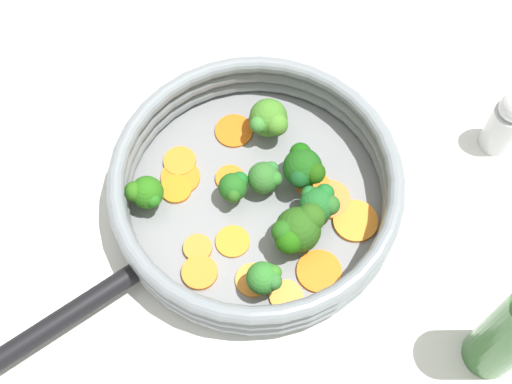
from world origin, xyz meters
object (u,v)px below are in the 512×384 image
carrot_slice_3 (180,161)px  carrot_slice_1 (198,248)px  broccoli_floret_4 (319,203)px  oil_bottle (512,333)px  carrot_slice_8 (230,178)px  carrot_slice_10 (200,272)px  carrot_slice_0 (329,200)px  broccoli_floret_5 (265,278)px  carrot_slice_6 (181,177)px  broccoli_floret_1 (298,230)px  skillet (256,201)px  carrot_slice_4 (248,280)px  carrot_slice_13 (355,221)px  broccoli_floret_6 (269,120)px  carrot_slice_11 (176,189)px  broccoli_floret_0 (234,188)px  carrot_slice_7 (234,131)px  carrot_slice_5 (233,242)px  broccoli_floret_2 (303,168)px  broccoli_floret_7 (265,178)px  carrot_slice_2 (313,184)px  salt_shaker (506,122)px  broccoli_floret_3 (146,193)px  carrot_slice_9 (319,271)px  carrot_slice_12 (286,296)px

carrot_slice_3 → carrot_slice_1: bearing=14.8°
broccoli_floret_4 → oil_bottle: 0.22m
carrot_slice_8 → carrot_slice_10: 0.11m
carrot_slice_0 → carrot_slice_3: bearing=-104.5°
broccoli_floret_5 → carrot_slice_1: bearing=-120.0°
carrot_slice_6 → carrot_slice_1: bearing=16.7°
broccoli_floret_1 → oil_bottle: 0.22m
skillet → broccoli_floret_4: broccoli_floret_4 is taller
carrot_slice_6 → broccoli_floret_5: (0.12, 0.09, 0.03)m
carrot_slice_1 → broccoli_floret_5: size_ratio=0.64×
carrot_slice_4 → carrot_slice_13: 0.13m
broccoli_floret_5 → broccoli_floret_6: 0.18m
carrot_slice_11 → broccoli_floret_0: broccoli_floret_0 is taller
carrot_slice_7 → broccoli_floret_6: size_ratio=0.88×
carrot_slice_1 → carrot_slice_5: 0.04m
broccoli_floret_2 → broccoli_floret_7: broccoli_floret_2 is taller
carrot_slice_1 → carrot_slice_2: same height
broccoli_floret_7 → carrot_slice_5: bearing=-26.3°
carrot_slice_11 → broccoli_floret_2: size_ratio=0.62×
carrot_slice_3 → broccoli_floret_1: (0.09, 0.13, 0.03)m
carrot_slice_1 → carrot_slice_10: (0.03, 0.00, 0.00)m
carrot_slice_0 → broccoli_floret_0: (-0.00, -0.10, 0.02)m
carrot_slice_4 → broccoli_floret_2: bearing=154.6°
carrot_slice_4 → oil_bottle: (0.06, 0.24, 0.06)m
skillet → carrot_slice_10: bearing=-32.0°
salt_shaker → carrot_slice_2: bearing=-71.9°
carrot_slice_7 → oil_bottle: oil_bottle is taller
carrot_slice_0 → broccoli_floret_3: bearing=-87.2°
carrot_slice_10 → broccoli_floret_0: size_ratio=0.92×
carrot_slice_4 → broccoli_floret_0: broccoli_floret_0 is taller
broccoli_floret_6 → oil_bottle: size_ratio=0.25×
carrot_slice_3 → carrot_slice_0: bearing=75.5°
carrot_slice_1 → carrot_slice_2: 0.14m
broccoli_floret_7 → carrot_slice_4: bearing=-7.7°
carrot_slice_7 → broccoli_floret_6: bearing=89.8°
carrot_slice_9 → broccoli_floret_6: (-0.16, -0.05, 0.03)m
carrot_slice_8 → broccoli_floret_0: (0.02, 0.01, 0.02)m
carrot_slice_13 → broccoli_floret_2: bearing=-128.1°
skillet → carrot_slice_2: 0.06m
broccoli_floret_6 → oil_bottle: bearing=42.7°
carrot_slice_1 → carrot_slice_12: (0.05, 0.09, -0.00)m
carrot_slice_7 → carrot_slice_13: carrot_slice_13 is taller
carrot_slice_13 → broccoli_floret_2: broccoli_floret_2 is taller
carrot_slice_1 → carrot_slice_3: same height
skillet → carrot_slice_2: carrot_slice_2 is taller
broccoli_floret_0 → broccoli_floret_2: size_ratio=0.74×
carrot_slice_0 → carrot_slice_11: bearing=-92.8°
broccoli_floret_6 → skillet: bearing=-8.1°
salt_shaker → broccoli_floret_3: bearing=-75.9°
carrot_slice_11 → salt_shaker: size_ratio=0.37×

